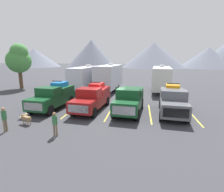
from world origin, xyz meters
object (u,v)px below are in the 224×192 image
(pickup_truck_d, at_px, (173,100))
(dog, at_px, (26,118))
(camper_trailer_b, at_px, (109,76))
(pickup_truck_a, at_px, (53,96))
(camper_trailer_a, at_px, (86,77))
(camper_trailer_c, at_px, (161,78))
(person_a, at_px, (55,122))
(person_c, at_px, (4,118))
(pickup_truck_c, at_px, (129,100))
(pickup_truck_b, at_px, (92,97))

(pickup_truck_d, relative_size, dog, 5.76)
(camper_trailer_b, xyz_separation_m, dog, (-3.65, -14.24, -1.60))
(pickup_truck_a, relative_size, pickup_truck_d, 0.99)
(camper_trailer_a, distance_m, dog, 14.03)
(camper_trailer_c, xyz_separation_m, person_a, (-8.03, -16.00, -1.09))
(camper_trailer_a, relative_size, person_a, 5.86)
(person_c, bearing_deg, pickup_truck_d, 26.49)
(camper_trailer_a, relative_size, person_c, 5.48)
(person_a, bearing_deg, pickup_truck_a, 117.90)
(camper_trailer_c, bearing_deg, person_a, -116.65)
(camper_trailer_c, bearing_deg, pickup_truck_a, -137.13)
(pickup_truck_c, relative_size, dog, 5.53)
(camper_trailer_b, relative_size, camper_trailer_c, 0.98)
(pickup_truck_d, xyz_separation_m, dog, (-11.01, -4.33, -0.69))
(camper_trailer_a, xyz_separation_m, camper_trailer_c, (10.91, 0.57, 0.01))
(pickup_truck_d, height_order, camper_trailer_b, camper_trailer_b)
(pickup_truck_c, bearing_deg, camper_trailer_a, 125.69)
(pickup_truck_a, xyz_separation_m, camper_trailer_b, (3.61, 9.99, 0.90))
(pickup_truck_b, height_order, pickup_truck_d, pickup_truck_d)
(person_c, distance_m, dog, 1.55)
(camper_trailer_a, bearing_deg, dog, -90.79)
(pickup_truck_a, height_order, pickup_truck_d, pickup_truck_a)
(camper_trailer_c, bearing_deg, pickup_truck_b, -125.88)
(camper_trailer_a, height_order, person_a, camper_trailer_a)
(pickup_truck_d, bearing_deg, person_a, -143.78)
(camper_trailer_a, xyz_separation_m, dog, (-0.19, -13.95, -1.47))
(person_a, bearing_deg, dog, 154.20)
(pickup_truck_b, height_order, camper_trailer_c, camper_trailer_c)
(pickup_truck_b, xyz_separation_m, pickup_truck_c, (3.47, -0.38, -0.01))
(pickup_truck_b, bearing_deg, pickup_truck_d, -0.93)
(pickup_truck_b, distance_m, camper_trailer_a, 10.20)
(pickup_truck_b, xyz_separation_m, person_c, (-4.31, -5.85, -0.21))
(camper_trailer_c, height_order, person_c, camper_trailer_c)
(camper_trailer_a, bearing_deg, pickup_truck_a, -90.93)
(pickup_truck_a, xyz_separation_m, person_c, (-0.53, -5.64, -0.23))
(camper_trailer_a, height_order, person_c, camper_trailer_a)
(camper_trailer_c, relative_size, person_a, 5.69)
(pickup_truck_c, distance_m, camper_trailer_c, 11.15)
(pickup_truck_d, distance_m, person_a, 9.85)
(pickup_truck_b, distance_m, camper_trailer_b, 9.83)
(camper_trailer_c, distance_m, person_a, 17.93)
(pickup_truck_d, relative_size, person_a, 3.67)
(pickup_truck_b, xyz_separation_m, camper_trailer_a, (-3.63, 9.50, 0.81))
(pickup_truck_c, bearing_deg, pickup_truck_a, 178.61)
(pickup_truck_a, bearing_deg, person_a, -62.10)
(dog, bearing_deg, pickup_truck_d, 21.48)
(pickup_truck_d, xyz_separation_m, person_a, (-7.94, -5.82, -0.29))
(camper_trailer_c, relative_size, dog, 8.91)
(pickup_truck_a, relative_size, person_c, 3.38)
(pickup_truck_a, height_order, pickup_truck_b, pickup_truck_a)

